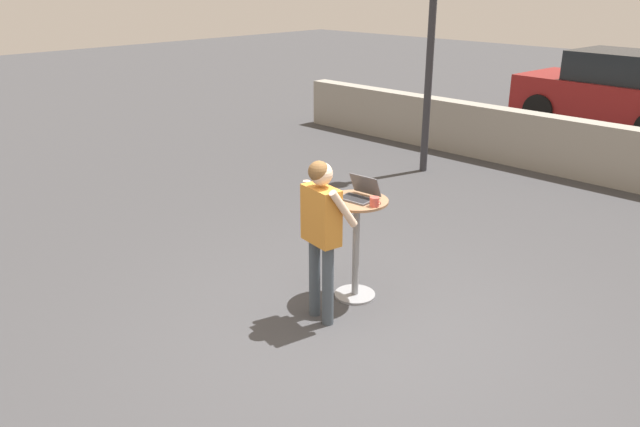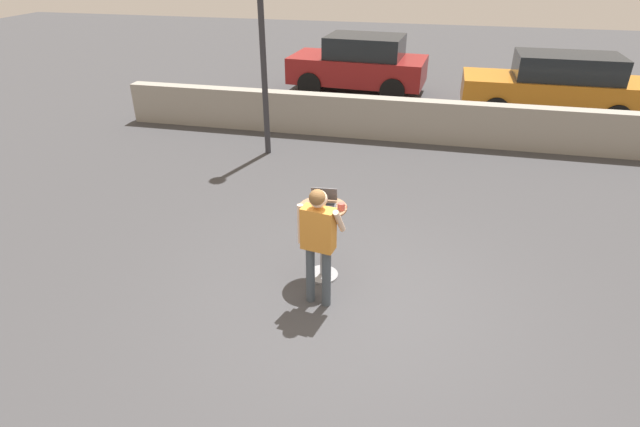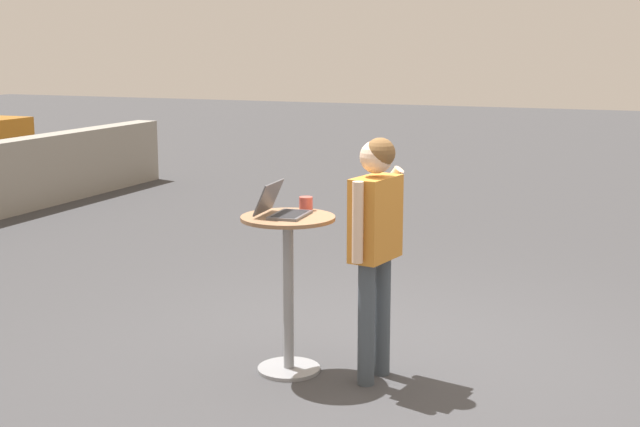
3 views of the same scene
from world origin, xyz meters
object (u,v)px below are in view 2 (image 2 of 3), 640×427
(coffee_mug, at_px, (341,206))
(street_lamp, at_px, (261,19))
(cafe_table, at_px, (323,233))
(parked_car_further_down, at_px, (556,86))
(parked_car_near_street, at_px, (360,64))
(laptop, at_px, (323,202))
(standing_person, at_px, (318,234))

(coffee_mug, bearing_deg, street_lamp, 119.52)
(cafe_table, bearing_deg, parked_car_further_down, 62.55)
(parked_car_near_street, bearing_deg, laptop, -84.09)
(coffee_mug, xyz_separation_m, street_lamp, (-2.37, 4.19, 1.61))
(laptop, relative_size, standing_person, 0.22)
(coffee_mug, distance_m, parked_car_further_down, 9.15)
(parked_car_further_down, bearing_deg, cafe_table, -117.45)
(cafe_table, relative_size, coffee_mug, 8.54)
(coffee_mug, bearing_deg, cafe_table, 173.92)
(parked_car_further_down, distance_m, street_lamp, 7.79)
(standing_person, distance_m, street_lamp, 5.51)
(cafe_table, xyz_separation_m, parked_car_further_down, (4.26, 8.19, 0.14))
(cafe_table, relative_size, parked_car_further_down, 0.24)
(coffee_mug, height_order, parked_car_near_street, parked_car_near_street)
(standing_person, xyz_separation_m, parked_car_near_street, (-1.05, 10.06, -0.15))
(standing_person, bearing_deg, cafe_table, 97.20)
(parked_car_further_down, bearing_deg, standing_person, -115.50)
(coffee_mug, distance_m, street_lamp, 5.08)
(standing_person, bearing_deg, street_lamp, 114.92)
(coffee_mug, bearing_deg, parked_car_further_down, 63.97)
(cafe_table, height_order, street_lamp, street_lamp)
(laptop, xyz_separation_m, standing_person, (0.08, -0.62, -0.11))
(standing_person, height_order, parked_car_near_street, parked_car_near_street)
(cafe_table, bearing_deg, street_lamp, 117.09)
(parked_car_near_street, height_order, parked_car_further_down, parked_car_near_street)
(coffee_mug, bearing_deg, parked_car_near_street, 97.34)
(laptop, bearing_deg, parked_car_further_down, 62.40)
(parked_car_near_street, bearing_deg, coffee_mug, -82.66)
(laptop, relative_size, street_lamp, 0.08)
(coffee_mug, height_order, parked_car_further_down, parked_car_further_down)
(cafe_table, xyz_separation_m, parked_car_near_street, (-0.98, 9.48, 0.18))
(cafe_table, height_order, coffee_mug, coffee_mug)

